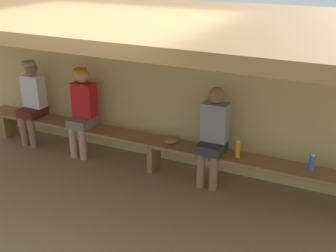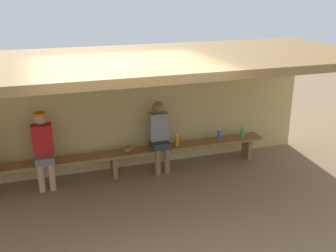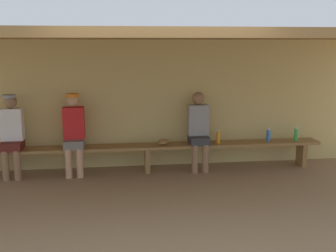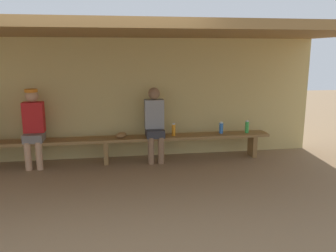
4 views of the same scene
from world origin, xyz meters
name	(u,v)px [view 1 (image 1 of 4)]	position (x,y,z in m)	size (l,w,h in m)	color
ground_plane	(92,227)	(0.00, 0.00, 0.00)	(24.00, 24.00, 0.00)	#8C6D4C
back_wall	(167,88)	(0.00, 2.00, 1.10)	(8.00, 0.20, 2.20)	tan
dugout_roof	(115,17)	(0.00, 0.70, 2.26)	(8.00, 2.80, 0.12)	olive
bench	(154,144)	(0.00, 1.55, 0.39)	(6.00, 0.36, 0.46)	olive
player_near_post	(83,108)	(-1.19, 1.55, 0.75)	(0.34, 0.42, 1.34)	slate
player_shirtless_tan	(213,133)	(0.88, 1.55, 0.73)	(0.34, 0.42, 1.34)	#333338
player_leftmost	(32,99)	(-2.17, 1.55, 0.75)	(0.34, 0.42, 1.34)	#591E19
water_bottle_orange	(238,149)	(1.22, 1.54, 0.57)	(0.07, 0.07, 0.23)	orange
water_bottle_green	(312,162)	(2.13, 1.59, 0.56)	(0.07, 0.07, 0.22)	blue
baseball_glove_tan	(172,140)	(0.28, 1.56, 0.51)	(0.24, 0.17, 0.09)	olive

